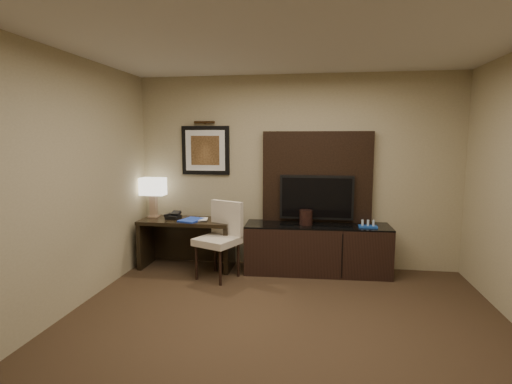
% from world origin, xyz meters
% --- Properties ---
extents(floor, '(4.50, 5.00, 0.01)m').
position_xyz_m(floor, '(0.00, 0.00, -0.01)').
color(floor, '#342417').
rests_on(floor, ground).
extents(ceiling, '(4.50, 5.00, 0.01)m').
position_xyz_m(ceiling, '(0.00, 0.00, 2.70)').
color(ceiling, silver).
rests_on(ceiling, wall_back).
extents(wall_back, '(4.50, 0.01, 2.70)m').
position_xyz_m(wall_back, '(0.00, 2.50, 1.35)').
color(wall_back, tan).
rests_on(wall_back, floor).
extents(wall_left, '(0.01, 5.00, 2.70)m').
position_xyz_m(wall_left, '(-2.25, 0.00, 1.35)').
color(wall_left, tan).
rests_on(wall_left, floor).
extents(desk, '(1.30, 0.57, 0.69)m').
position_xyz_m(desk, '(-1.50, 2.15, 0.35)').
color(desk, black).
rests_on(desk, floor).
extents(credenza, '(1.95, 0.61, 0.67)m').
position_xyz_m(credenza, '(0.32, 2.20, 0.33)').
color(credenza, black).
rests_on(credenza, floor).
extents(tv_wall_panel, '(1.50, 0.12, 1.30)m').
position_xyz_m(tv_wall_panel, '(0.30, 2.44, 1.27)').
color(tv_wall_panel, black).
rests_on(tv_wall_panel, wall_back).
extents(tv, '(1.00, 0.08, 0.60)m').
position_xyz_m(tv, '(0.30, 2.34, 1.02)').
color(tv, black).
rests_on(tv, tv_wall_panel).
extents(artwork, '(0.70, 0.04, 0.70)m').
position_xyz_m(artwork, '(-1.30, 2.48, 1.65)').
color(artwork, black).
rests_on(artwork, wall_back).
extents(picture_light, '(0.04, 0.04, 0.30)m').
position_xyz_m(picture_light, '(-1.30, 2.44, 2.05)').
color(picture_light, '#3A2512').
rests_on(picture_light, wall_back).
extents(desk_chair, '(0.67, 0.71, 1.02)m').
position_xyz_m(desk_chair, '(-0.96, 1.78, 0.51)').
color(desk_chair, beige).
rests_on(desk_chair, floor).
extents(table_lamp, '(0.34, 0.20, 0.55)m').
position_xyz_m(table_lamp, '(-2.03, 2.27, 0.96)').
color(table_lamp, '#A38166').
rests_on(table_lamp, desk).
extents(desk_phone, '(0.21, 0.19, 0.09)m').
position_xyz_m(desk_phone, '(-1.70, 2.16, 0.74)').
color(desk_phone, black).
rests_on(desk_phone, desk).
extents(blue_folder, '(0.33, 0.39, 0.02)m').
position_xyz_m(blue_folder, '(-1.41, 2.08, 0.70)').
color(blue_folder, '#1B3AB2').
rests_on(blue_folder, desk).
extents(book, '(0.16, 0.05, 0.22)m').
position_xyz_m(book, '(-1.36, 2.12, 0.80)').
color(book, tan).
rests_on(book, desk).
extents(water_bottle, '(0.07, 0.07, 0.17)m').
position_xyz_m(water_bottle, '(-1.12, 2.19, 0.78)').
color(water_bottle, silver).
rests_on(water_bottle, desk).
extents(ice_bucket, '(0.23, 0.23, 0.20)m').
position_xyz_m(ice_bucket, '(0.17, 2.18, 0.77)').
color(ice_bucket, black).
rests_on(ice_bucket, credenza).
extents(minibar_tray, '(0.24, 0.15, 0.09)m').
position_xyz_m(minibar_tray, '(0.98, 2.14, 0.71)').
color(minibar_tray, '#1948A6').
rests_on(minibar_tray, credenza).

